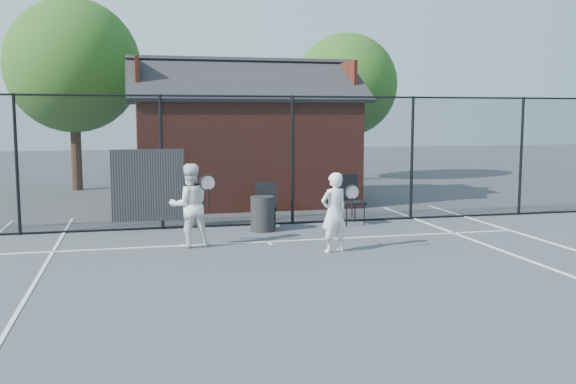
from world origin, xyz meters
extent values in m
plane|color=#41444A|center=(0.00, 0.00, 0.00)|extent=(80.00, 80.00, 0.00)
cube|color=silver|center=(0.00, 3.00, 0.01)|extent=(11.00, 0.06, 0.01)
cube|color=silver|center=(0.00, 2.85, 0.01)|extent=(0.06, 0.30, 0.01)
cylinder|color=black|center=(-5.00, 5.00, 1.50)|extent=(0.07, 0.07, 3.00)
cylinder|color=black|center=(-2.00, 5.00, 1.50)|extent=(0.07, 0.07, 3.00)
cylinder|color=black|center=(1.00, 5.00, 1.50)|extent=(0.07, 0.07, 3.00)
cylinder|color=black|center=(4.00, 5.00, 1.50)|extent=(0.07, 0.07, 3.00)
cylinder|color=black|center=(7.00, 5.00, 1.50)|extent=(0.07, 0.07, 3.00)
cylinder|color=black|center=(0.00, 5.00, 2.97)|extent=(22.00, 0.04, 0.04)
cylinder|color=black|center=(0.00, 5.00, 0.03)|extent=(22.00, 0.04, 0.04)
cube|color=black|center=(0.00, 5.00, 1.50)|extent=(22.00, 3.00, 0.01)
cube|color=black|center=(-2.30, 4.98, 1.00)|extent=(1.60, 0.04, 1.60)
cube|color=#602416|center=(0.50, 9.00, 1.50)|extent=(6.00, 4.00, 3.00)
cube|color=black|center=(0.50, 8.00, 3.53)|extent=(6.50, 2.36, 1.32)
cube|color=black|center=(0.50, 10.00, 3.53)|extent=(6.50, 2.36, 1.32)
cube|color=#602416|center=(-2.45, 9.00, 3.53)|extent=(0.10, 2.80, 1.06)
cube|color=#602416|center=(3.45, 9.00, 3.53)|extent=(0.10, 2.80, 1.06)
cylinder|color=black|center=(-4.50, 13.50, 1.26)|extent=(0.36, 0.36, 2.52)
sphere|color=#224D16|center=(-4.50, 13.50, 4.20)|extent=(4.48, 4.48, 4.48)
cylinder|color=black|center=(5.50, 14.50, 1.12)|extent=(0.36, 0.36, 2.23)
sphere|color=#224D16|center=(5.50, 14.50, 3.72)|extent=(3.97, 3.97, 3.97)
imported|color=white|center=(1.00, 1.80, 0.74)|extent=(0.62, 0.50, 1.49)
torus|color=black|center=(1.25, 1.50, 1.15)|extent=(0.29, 0.02, 0.29)
cylinder|color=black|center=(1.25, 1.50, 0.87)|extent=(0.03, 0.03, 0.36)
imported|color=white|center=(-1.57, 2.91, 0.81)|extent=(0.87, 0.72, 1.62)
torus|color=black|center=(-1.25, 2.58, 1.27)|extent=(0.32, 0.03, 0.32)
cylinder|color=black|center=(-1.25, 2.58, 0.97)|extent=(0.03, 0.03, 0.39)
cube|color=black|center=(0.27, 4.54, 0.50)|extent=(0.57, 0.59, 1.01)
cube|color=black|center=(2.31, 4.60, 0.57)|extent=(0.62, 0.64, 1.14)
cylinder|color=black|center=(0.13, 4.23, 0.39)|extent=(0.56, 0.56, 0.77)
camera|label=1|loc=(-2.58, -9.46, 2.53)|focal=40.00mm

